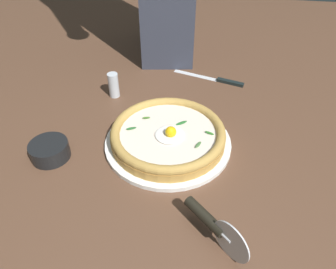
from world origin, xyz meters
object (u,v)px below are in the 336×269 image
(side_bowl, at_px, (50,150))
(pepper_shaker, at_px, (114,85))
(pizza, at_px, (168,134))
(table_knife, at_px, (218,80))
(pizza_cutter, at_px, (213,224))

(side_bowl, relative_size, pepper_shaker, 1.23)
(side_bowl, bearing_deg, pizza, 108.17)
(side_bowl, distance_m, pepper_shaker, 0.30)
(table_knife, bearing_deg, pizza_cutter, 0.71)
(table_knife, xyz_separation_m, pepper_shaker, (0.14, -0.32, 0.03))
(pizza, relative_size, side_bowl, 3.07)
(pizza, bearing_deg, pepper_shaker, -134.68)
(pizza, xyz_separation_m, table_knife, (-0.34, 0.12, -0.03))
(pizza, xyz_separation_m, pepper_shaker, (-0.20, -0.20, 0.01))
(pizza, height_order, table_knife, pizza)
(pizza, relative_size, table_knife, 1.21)
(pizza_cutter, relative_size, pepper_shaker, 1.62)
(table_knife, bearing_deg, pizza, -19.10)
(side_bowl, xyz_separation_m, pizza_cutter, (0.16, 0.40, 0.02))
(table_knife, bearing_deg, pepper_shaker, -66.05)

